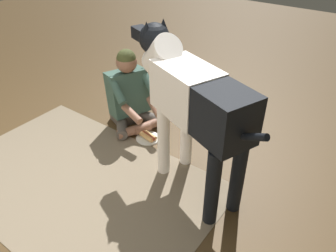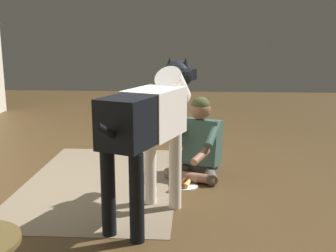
{
  "view_description": "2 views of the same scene",
  "coord_description": "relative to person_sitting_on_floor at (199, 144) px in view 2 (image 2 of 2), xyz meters",
  "views": [
    {
      "loc": [
        -1.71,
        1.42,
        1.97
      ],
      "look_at": [
        -0.38,
        -0.41,
        0.44
      ],
      "focal_mm": 34.85,
      "sensor_mm": 36.0,
      "label": 1
    },
    {
      "loc": [
        -3.81,
        -0.7,
        1.46
      ],
      "look_at": [
        0.1,
        -0.46,
        0.59
      ],
      "focal_mm": 44.91,
      "sensor_mm": 36.0,
      "label": 2
    }
  ],
  "objects": [
    {
      "name": "ground_plane",
      "position": [
        -0.37,
        0.77,
        -0.34
      ],
      "size": [
        13.57,
        13.57,
        0.0
      ],
      "primitive_type": "plane",
      "color": "#49341C"
    },
    {
      "name": "area_rug",
      "position": [
        -0.25,
        0.97,
        -0.33
      ],
      "size": [
        2.35,
        1.49,
        0.01
      ],
      "primitive_type": "cube",
      "color": "#796A54",
      "rests_on": "ground"
    },
    {
      "name": "person_sitting_on_floor",
      "position": [
        0.0,
        0.0,
        0.0
      ],
      "size": [
        0.7,
        0.61,
        0.83
      ],
      "color": "#534C45",
      "rests_on": "ground"
    },
    {
      "name": "large_dog",
      "position": [
        -0.98,
        0.39,
        0.46
      ],
      "size": [
        1.48,
        0.71,
        1.25
      ],
      "color": "white",
      "rests_on": "ground"
    },
    {
      "name": "hot_dog_on_plate",
      "position": [
        -0.33,
        0.13,
        -0.31
      ],
      "size": [
        0.25,
        0.25,
        0.06
      ],
      "color": "white",
      "rests_on": "ground"
    }
  ]
}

